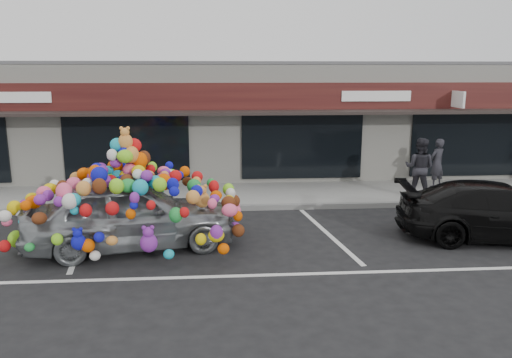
{
  "coord_description": "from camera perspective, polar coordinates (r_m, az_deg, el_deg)",
  "views": [
    {
      "loc": [
        0.15,
        -11.55,
        3.97
      ],
      "look_at": [
        1.1,
        1.4,
        1.16
      ],
      "focal_mm": 35.0,
      "sensor_mm": 36.0,
      "label": 1
    }
  ],
  "objects": [
    {
      "name": "pedestrian_b",
      "position": [
        16.14,
        18.17,
        1.24
      ],
      "size": [
        1.14,
        1.09,
        1.85
      ],
      "primitive_type": "imported",
      "rotation": [
        0.0,
        0.0,
        2.54
      ],
      "color": "black",
      "rests_on": "sidewalk"
    },
    {
      "name": "parking_stripe_mid",
      "position": [
        12.68,
        8.15,
        -6.16
      ],
      "size": [
        0.73,
        4.37,
        0.01
      ],
      "primitive_type": "cube",
      "rotation": [
        0.0,
        0.0,
        0.14
      ],
      "color": "silver",
      "rests_on": "ground"
    },
    {
      "name": "shop_building",
      "position": [
        20.07,
        -4.63,
        6.98
      ],
      "size": [
        24.0,
        7.2,
        4.31
      ],
      "color": "silver",
      "rests_on": "ground"
    },
    {
      "name": "lane_line",
      "position": [
        10.23,
        6.69,
        -10.69
      ],
      "size": [
        14.0,
        0.12,
        0.01
      ],
      "primitive_type": "cube",
      "color": "silver",
      "rests_on": "ground"
    },
    {
      "name": "parking_stripe_left",
      "position": [
        12.84,
        -19.2,
        -6.49
      ],
      "size": [
        0.73,
        4.37,
        0.01
      ],
      "primitive_type": "cube",
      "rotation": [
        0.0,
        0.0,
        0.14
      ],
      "color": "silver",
      "rests_on": "ground"
    },
    {
      "name": "toy_car",
      "position": [
        11.66,
        -14.1,
        -3.01
      ],
      "size": [
        3.37,
        5.28,
        2.9
      ],
      "rotation": [
        0.0,
        0.0,
        1.76
      ],
      "color": "gray",
      "rests_on": "ground"
    },
    {
      "name": "ground",
      "position": [
        12.21,
        -4.69,
        -6.82
      ],
      "size": [
        90.0,
        90.0,
        0.0
      ],
      "primitive_type": "plane",
      "color": "black",
      "rests_on": "ground"
    },
    {
      "name": "black_sedan",
      "position": [
        13.31,
        25.99,
        -3.36
      ],
      "size": [
        2.63,
        4.96,
        1.37
      ],
      "primitive_type": "imported",
      "rotation": [
        0.0,
        0.0,
        1.41
      ],
      "color": "black",
      "rests_on": "ground"
    },
    {
      "name": "sidewalk",
      "position": [
        16.03,
        -4.6,
        -1.91
      ],
      "size": [
        26.0,
        3.0,
        0.15
      ],
      "primitive_type": "cube",
      "color": "gray",
      "rests_on": "ground"
    },
    {
      "name": "kerb",
      "position": [
        14.58,
        -4.63,
        -3.34
      ],
      "size": [
        26.0,
        0.18,
        0.16
      ],
      "primitive_type": "cube",
      "color": "slate",
      "rests_on": "ground"
    },
    {
      "name": "pedestrian_a",
      "position": [
        17.67,
        19.97,
        1.7
      ],
      "size": [
        0.72,
        0.63,
        1.65
      ],
      "primitive_type": "imported",
      "rotation": [
        0.0,
        0.0,
        3.63
      ],
      "color": "#232429",
      "rests_on": "sidewalk"
    }
  ]
}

